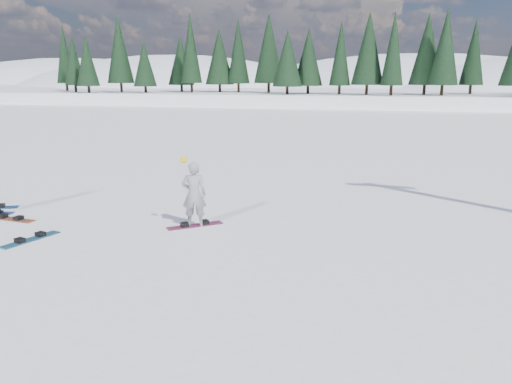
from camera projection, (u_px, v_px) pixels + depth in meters
ground at (89, 232)px, 12.79m from camera, size 420.00×420.00×0.00m
alpine_backdrop at (330, 121)px, 197.50m from camera, size 412.50×227.00×53.20m
snowboarder_woman at (194, 194)px, 13.08m from camera, size 0.73×0.57×1.89m
snowboard_woman at (195, 226)px, 13.28m from camera, size 1.35×1.16×0.03m
snowboard_loose_a at (31, 240)px, 12.16m from camera, size 0.72×1.51×0.03m
snowboard_loose_b at (11, 219)px, 13.87m from camera, size 1.52×0.45×0.03m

